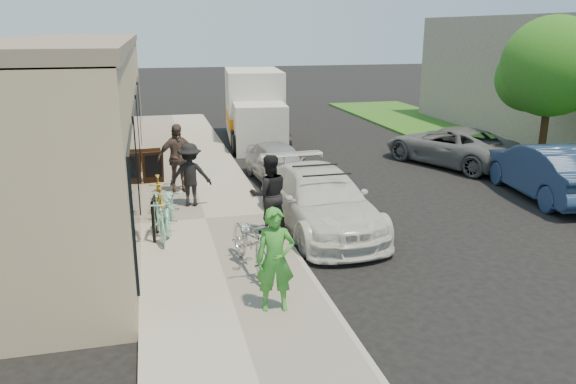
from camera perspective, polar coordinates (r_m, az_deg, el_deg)
ground at (r=11.10m, az=3.69°, el=-7.49°), size 120.00×120.00×0.00m
sidewalk at (r=13.46m, az=-8.36°, el=-2.96°), size 3.00×34.00×0.15m
curb at (r=13.68m, az=-1.89°, el=-2.51°), size 0.12×34.00×0.13m
storefront at (r=17.94m, az=-20.75°, el=7.72°), size 3.60×20.00×4.22m
bike_rack at (r=12.24m, az=-13.40°, el=-2.13°), size 0.14×0.64×0.91m
sandwich_board at (r=16.74m, az=-13.58°, el=2.58°), size 0.64×0.64×0.95m
sedan_white at (r=12.88m, az=3.22°, el=-0.80°), size 2.15×4.86×1.43m
sedan_silver at (r=16.86m, az=-1.00°, el=3.00°), size 1.67×3.62×1.20m
moving_truck at (r=23.20m, az=-3.40°, el=8.30°), size 2.72×5.97×2.84m
far_car_blue at (r=16.88m, az=24.75°, el=2.04°), size 2.15×4.73×1.50m
far_car_gray at (r=19.90m, az=16.18°, el=4.56°), size 3.80×5.15×1.30m
median_tree at (r=19.81m, az=25.08°, el=11.11°), size 3.13×3.13×4.80m
tandem_bike at (r=10.40m, az=-3.74°, el=-5.08°), size 1.01×2.13×1.07m
woman_rider at (r=8.83m, az=-1.30°, el=-6.90°), size 0.66×0.49×1.68m
man_standing at (r=12.11m, az=-1.93°, el=-0.25°), size 0.86×0.67×1.75m
cruiser_bike_a at (r=12.21m, az=-12.99°, el=-2.59°), size 0.60×1.56×0.91m
cruiser_bike_b at (r=12.84m, az=-11.93°, el=-1.46°), size 0.81×1.90×0.97m
cruiser_bike_c at (r=13.64m, az=-12.92°, el=-0.51°), size 0.54×1.61×0.95m
bystander_a at (r=14.26m, az=-9.89°, el=1.74°), size 1.11×0.74×1.60m
bystander_b at (r=15.55m, az=-11.19°, el=3.42°), size 1.19×0.75×1.88m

